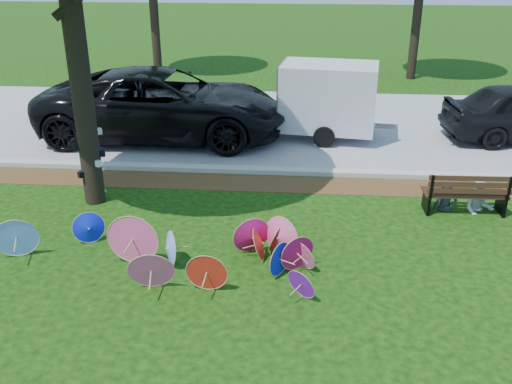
# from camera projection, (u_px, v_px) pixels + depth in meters

# --- Properties ---
(ground) EXTENTS (90.00, 90.00, 0.00)m
(ground) POSITION_uv_depth(u_px,v_px,m) (216.00, 289.00, 9.49)
(ground) COLOR black
(ground) RESTS_ON ground
(mulch_strip) EXTENTS (90.00, 1.00, 0.01)m
(mulch_strip) POSITION_uv_depth(u_px,v_px,m) (244.00, 183.00, 13.59)
(mulch_strip) COLOR #472D16
(mulch_strip) RESTS_ON ground
(curb) EXTENTS (90.00, 0.30, 0.12)m
(curb) POSITION_uv_depth(u_px,v_px,m) (246.00, 170.00, 14.20)
(curb) COLOR #B7B5AD
(curb) RESTS_ON ground
(street) EXTENTS (90.00, 8.00, 0.01)m
(street) POSITION_uv_depth(u_px,v_px,m) (259.00, 123.00, 18.00)
(street) COLOR gray
(street) RESTS_ON ground
(parasol_pile) EXTENTS (5.90, 2.13, 0.96)m
(parasol_pile) POSITION_uv_depth(u_px,v_px,m) (193.00, 246.00, 10.05)
(parasol_pile) COLOR #E85291
(parasol_pile) RESTS_ON ground
(black_van) EXTENTS (7.04, 3.25, 1.96)m
(black_van) POSITION_uv_depth(u_px,v_px,m) (164.00, 105.00, 16.33)
(black_van) COLOR black
(black_van) RESTS_ON ground
(cargo_trailer) EXTENTS (2.83, 2.00, 2.45)m
(cargo_trailer) POSITION_uv_depth(u_px,v_px,m) (329.00, 97.00, 16.17)
(cargo_trailer) COLOR silver
(cargo_trailer) RESTS_ON ground
(park_bench) EXTENTS (1.77, 0.72, 0.92)m
(park_bench) POSITION_uv_depth(u_px,v_px,m) (465.00, 191.00, 12.03)
(park_bench) COLOR black
(park_bench) RESTS_ON ground
(person_left) EXTENTS (0.53, 0.39, 1.33)m
(person_left) POSITION_uv_depth(u_px,v_px,m) (448.00, 181.00, 12.01)
(person_left) COLOR #353B49
(person_left) RESTS_ON ground
(person_right) EXTENTS (0.69, 0.56, 1.31)m
(person_right) POSITION_uv_depth(u_px,v_px,m) (482.00, 182.00, 11.96)
(person_right) COLOR silver
(person_right) RESTS_ON ground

